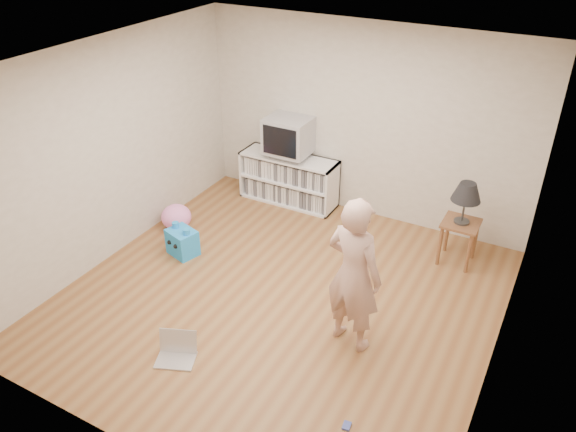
# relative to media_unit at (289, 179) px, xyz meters

# --- Properties ---
(ground) EXTENTS (4.50, 4.50, 0.00)m
(ground) POSITION_rel_media_unit_xyz_m (0.98, -2.04, -0.35)
(ground) COLOR brown
(ground) RESTS_ON ground
(walls) EXTENTS (4.52, 4.52, 2.60)m
(walls) POSITION_rel_media_unit_xyz_m (0.98, -2.04, 0.95)
(walls) COLOR #B8B0A1
(walls) RESTS_ON ground
(ceiling) EXTENTS (4.50, 4.50, 0.01)m
(ceiling) POSITION_rel_media_unit_xyz_m (0.98, -2.04, 2.25)
(ceiling) COLOR white
(ceiling) RESTS_ON walls
(media_unit) EXTENTS (1.40, 0.45, 0.70)m
(media_unit) POSITION_rel_media_unit_xyz_m (0.00, 0.00, 0.00)
(media_unit) COLOR white
(media_unit) RESTS_ON ground
(dvd_deck) EXTENTS (0.45, 0.35, 0.07)m
(dvd_deck) POSITION_rel_media_unit_xyz_m (-0.00, -0.02, 0.39)
(dvd_deck) COLOR gray
(dvd_deck) RESTS_ON media_unit
(crt_tv) EXTENTS (0.60, 0.53, 0.50)m
(crt_tv) POSITION_rel_media_unit_xyz_m (0.00, -0.02, 0.67)
(crt_tv) COLOR #A1A1A6
(crt_tv) RESTS_ON dvd_deck
(side_table) EXTENTS (0.42, 0.42, 0.55)m
(side_table) POSITION_rel_media_unit_xyz_m (2.51, -0.39, 0.07)
(side_table) COLOR brown
(side_table) RESTS_ON ground
(table_lamp) EXTENTS (0.34, 0.34, 0.52)m
(table_lamp) POSITION_rel_media_unit_xyz_m (2.51, -0.39, 0.59)
(table_lamp) COLOR #333333
(table_lamp) RESTS_ON side_table
(person) EXTENTS (0.66, 0.51, 1.62)m
(person) POSITION_rel_media_unit_xyz_m (1.92, -2.28, 0.46)
(person) COLOR tan
(person) RESTS_ON ground
(laptop) EXTENTS (0.45, 0.41, 0.26)m
(laptop) POSITION_rel_media_unit_xyz_m (0.54, -3.29, -0.28)
(laptop) COLOR silver
(laptop) RESTS_ON ground
(playing_cards) EXTENTS (0.08, 0.10, 0.02)m
(playing_cards) POSITION_rel_media_unit_xyz_m (2.32, -3.27, -0.34)
(playing_cards) COLOR #4050AC
(playing_cards) RESTS_ON ground
(plush_blue) EXTENTS (0.41, 0.37, 0.41)m
(plush_blue) POSITION_rel_media_unit_xyz_m (-0.50, -1.84, -0.18)
(plush_blue) COLOR #1A8BEA
(plush_blue) RESTS_ON ground
(plush_pink) EXTENTS (0.52, 0.52, 0.34)m
(plush_pink) POSITION_rel_media_unit_xyz_m (-0.95, -1.39, -0.18)
(plush_pink) COLOR #FF84D3
(plush_pink) RESTS_ON ground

